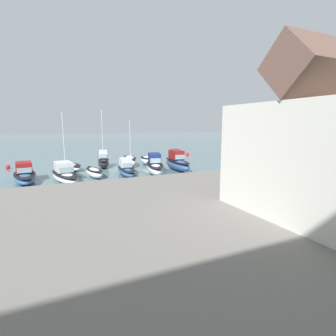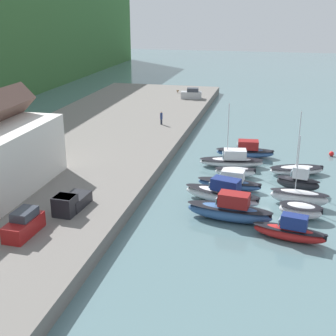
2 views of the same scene
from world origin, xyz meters
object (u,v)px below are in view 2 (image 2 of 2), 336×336
moored_boat_8 (299,197)px  person_on_quay (161,118)px  moored_boat_6 (290,231)px  moored_boat_7 (301,210)px  moored_boat_2 (230,182)px  moored_boat_5 (246,151)px  moored_boat_3 (235,172)px  parked_car_2 (192,94)px  mooring_buoy_0 (331,154)px  pickup_truck_0 (70,203)px  moored_boat_1 (222,194)px  moored_boat_4 (232,160)px  moored_boat_9 (298,181)px  parked_car_0 (24,224)px  dog_on_quay (178,91)px  moored_boat_10 (297,170)px  moored_boat_0 (230,210)px

moored_boat_8 → person_on_quay: 32.40m
moored_boat_6 → moored_boat_7: bearing=-1.0°
moored_boat_2 → moored_boat_5: (12.29, -0.85, 0.04)m
moored_boat_3 → parked_car_2: size_ratio=1.19×
moored_boat_8 → mooring_buoy_0: bearing=-8.7°
pickup_truck_0 → moored_boat_7: bearing=-159.7°
moored_boat_7 → moored_boat_5: bearing=30.3°
moored_boat_1 → moored_boat_4: 11.95m
moored_boat_9 → parked_car_0: size_ratio=2.13×
moored_boat_7 → parked_car_0: (-11.99, 23.37, 1.59)m
person_on_quay → dog_on_quay: size_ratio=2.68×
moored_boat_5 → moored_boat_10: 8.70m
moored_boat_7 → person_on_quay: bearing=47.3°
moored_boat_2 → moored_boat_6: (-11.04, -6.58, 0.09)m
moored_boat_10 → mooring_buoy_0: bearing=-47.6°
moored_boat_6 → moored_boat_8: bearing=4.1°
moored_boat_2 → dog_on_quay: (49.63, 16.76, 1.12)m
moored_boat_3 → moored_boat_8: bearing=-140.4°
moored_boat_0 → moored_boat_5: size_ratio=1.07×
moored_boat_4 → mooring_buoy_0: (7.50, -13.05, -0.49)m
person_on_quay → moored_boat_9: bearing=-133.7°
moored_boat_2 → moored_boat_7: moored_boat_2 is taller
moored_boat_9 → parked_car_2: (42.66, 20.28, 1.34)m
moored_boat_7 → person_on_quay: (27.70, 21.15, 1.77)m
moored_boat_1 → dog_on_quay: size_ratio=11.00×
parked_car_0 → person_on_quay: parked_car_0 is taller
moored_boat_10 → moored_boat_0: bearing=138.2°
moored_boat_0 → moored_boat_5: 20.56m
moored_boat_4 → moored_boat_8: size_ratio=1.13×
moored_boat_10 → parked_car_0: parked_car_0 is taller
moored_boat_9 → person_on_quay: bearing=58.7°
moored_boat_4 → moored_boat_7: moored_boat_4 is taller
moored_boat_1 → moored_boat_8: moored_boat_8 is taller
moored_boat_5 → mooring_buoy_0: size_ratio=11.80×
moored_boat_0 → moored_boat_2: bearing=12.7°
moored_boat_6 → person_on_quay: bearing=42.3°
moored_boat_5 → pickup_truck_0: (-24.89, 14.77, 1.44)m
moored_boat_8 → moored_boat_7: bearing=-171.7°
moored_boat_4 → moored_boat_7: 16.09m
moored_boat_4 → moored_boat_6: bearing=-167.9°
moored_boat_8 → parked_car_0: size_ratio=1.78×
parked_car_2 → dog_on_quay: 6.81m
pickup_truck_0 → moored_boat_9: bearing=-143.5°
moored_boat_5 → person_on_quay: size_ratio=3.82×
moored_boat_7 → moored_boat_10: size_ratio=0.63×
moored_boat_1 → moored_boat_9: 9.76m
moored_boat_8 → dog_on_quay: bearing=31.4°
person_on_quay → parked_car_0: bearing=176.8°
moored_boat_1 → moored_boat_2: moored_boat_1 is taller
mooring_buoy_0 → moored_boat_1: bearing=146.5°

